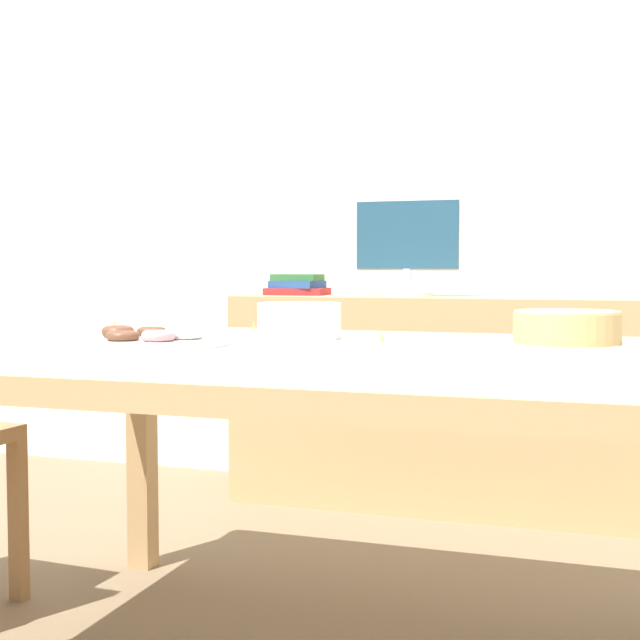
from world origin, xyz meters
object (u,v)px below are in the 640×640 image
(computer_monitor, at_px, (407,247))
(cake_chocolate_round, at_px, (567,331))
(tealight_left_edge, at_px, (115,329))
(tealight_near_cakes, at_px, (382,344))
(plate_stack, at_px, (299,321))
(tealight_centre, at_px, (254,331))
(pastry_platter, at_px, (152,339))
(book_stack, at_px, (298,285))

(computer_monitor, xyz_separation_m, cake_chocolate_round, (0.67, -1.34, -0.22))
(tealight_left_edge, relative_size, tealight_near_cakes, 1.00)
(cake_chocolate_round, relative_size, plate_stack, 1.45)
(tealight_left_edge, distance_m, tealight_centre, 0.40)
(tealight_left_edge, bearing_deg, pastry_platter, -46.30)
(tealight_left_edge, distance_m, tealight_near_cakes, 0.85)
(book_stack, bearing_deg, computer_monitor, -0.18)
(pastry_platter, xyz_separation_m, tealight_left_edge, (-0.28, 0.29, -0.00))
(tealight_centre, height_order, tealight_near_cakes, same)
(tealight_near_cakes, bearing_deg, computer_monitor, 100.95)
(computer_monitor, distance_m, tealight_near_cakes, 1.53)
(tealight_near_cakes, bearing_deg, book_stack, 116.45)
(cake_chocolate_round, bearing_deg, tealight_left_edge, 175.54)
(tealight_near_cakes, bearing_deg, pastry_platter, -173.67)
(pastry_platter, height_order, tealight_near_cakes, pastry_platter)
(pastry_platter, height_order, tealight_centre, pastry_platter)
(book_stack, height_order, cake_chocolate_round, book_stack)
(book_stack, xyz_separation_m, plate_stack, (0.47, -1.28, -0.06))
(book_stack, height_order, tealight_near_cakes, book_stack)
(book_stack, distance_m, plate_stack, 1.37)
(pastry_platter, bearing_deg, plate_stack, 44.79)
(plate_stack, height_order, tealight_centre, plate_stack)
(tealight_centre, bearing_deg, plate_stack, -23.73)
(computer_monitor, distance_m, book_stack, 0.48)
(cake_chocolate_round, xyz_separation_m, tealight_near_cakes, (-0.38, -0.14, -0.03))
(tealight_left_edge, bearing_deg, computer_monitor, 67.09)
(tealight_left_edge, bearing_deg, cake_chocolate_round, -4.46)
(computer_monitor, relative_size, pastry_platter, 1.14)
(computer_monitor, relative_size, cake_chocolate_round, 1.39)
(plate_stack, xyz_separation_m, tealight_left_edge, (-0.55, 0.03, -0.03))
(computer_monitor, distance_m, pastry_platter, 1.58)
(computer_monitor, xyz_separation_m, tealight_near_cakes, (0.29, -1.49, -0.25))
(computer_monitor, xyz_separation_m, tealight_left_edge, (-0.53, -1.25, -0.25))
(tealight_left_edge, height_order, tealight_near_cakes, same)
(cake_chocolate_round, xyz_separation_m, plate_stack, (-0.65, 0.06, 0.01))
(plate_stack, bearing_deg, tealight_centre, 156.27)
(book_stack, relative_size, tealight_near_cakes, 6.09)
(computer_monitor, xyz_separation_m, book_stack, (-0.45, 0.00, -0.15))
(tealight_centre, relative_size, tealight_near_cakes, 1.00)
(cake_chocolate_round, xyz_separation_m, tealight_left_edge, (-1.20, 0.09, -0.03))
(plate_stack, height_order, tealight_left_edge, plate_stack)
(book_stack, distance_m, tealight_left_edge, 1.26)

